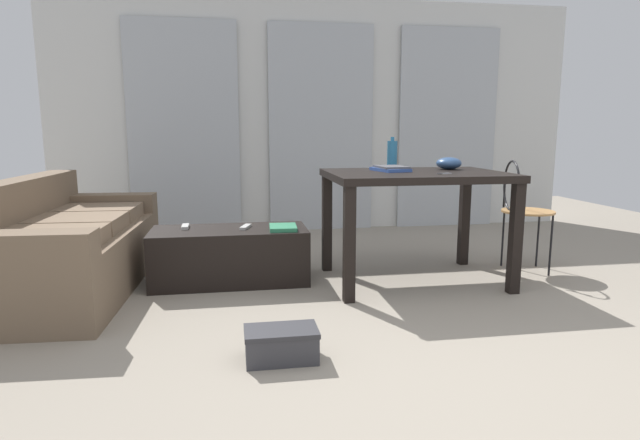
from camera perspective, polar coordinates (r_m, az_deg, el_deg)
ground_plane at (r=3.76m, az=5.68°, el=-6.99°), size 8.77×8.77×0.00m
wall_back at (r=5.78m, az=-0.01°, el=11.24°), size 5.63×0.10×2.46m
curtains at (r=5.69m, az=0.14°, el=9.91°), size 4.00×0.03×2.19m
couch at (r=3.93m, az=-26.27°, el=-2.74°), size 0.93×1.87×0.76m
coffee_table at (r=3.81m, az=-9.81°, el=-3.84°), size 1.10×0.49×0.39m
craft_table at (r=3.76m, az=10.38°, el=3.55°), size 1.23×0.88×0.79m
wire_chair at (r=4.28m, az=21.01°, el=1.83°), size 0.39×0.42×0.86m
bottle_near at (r=4.08m, az=7.89°, el=7.13°), size 0.08×0.08×0.24m
bowl at (r=4.04m, az=13.91°, el=6.04°), size 0.19×0.19×0.09m
book_stack at (r=3.79m, az=7.73°, el=5.59°), size 0.25×0.32×0.04m
scissors at (r=3.60m, az=13.24°, el=4.96°), size 0.11×0.07×0.00m
tv_remote_primary at (r=3.78m, az=-8.13°, el=-0.74°), size 0.09×0.17×0.02m
tv_remote_secondary at (r=3.86m, az=-14.51°, el=-0.70°), size 0.05×0.16×0.02m
magazine at (r=3.70m, az=-4.07°, el=-0.82°), size 0.20×0.25×0.03m
shoebox at (r=2.56m, az=-4.25°, el=-13.38°), size 0.35×0.21×0.16m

